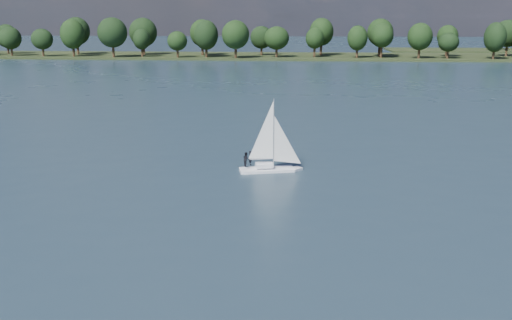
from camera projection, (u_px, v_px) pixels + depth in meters
The scene contains 4 objects.
ground at pixel (256, 95), 117.89m from camera, with size 700.00×700.00×0.00m, color #233342.
far_shore at pixel (278, 57), 226.15m from camera, with size 660.00×40.00×1.50m, color black.
sailboat at pixel (267, 151), 59.07m from camera, with size 6.30×3.09×7.99m.
treeline at pixel (254, 37), 221.23m from camera, with size 562.10×74.12×17.13m.
Camera 1 is at (9.07, -17.26, 15.78)m, focal length 40.00 mm.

